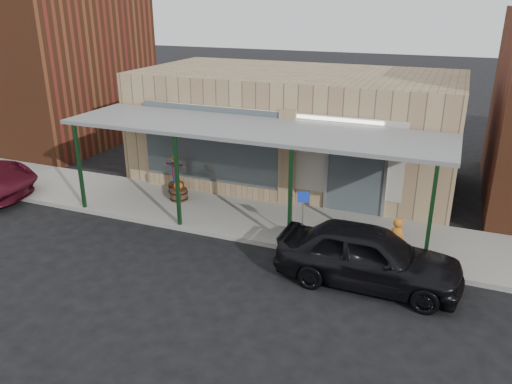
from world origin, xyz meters
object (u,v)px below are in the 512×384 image
at_px(barrel_pumpkin, 179,193).
at_px(parked_sedan, 368,256).
at_px(barrel_scarecrow, 176,180).
at_px(handicap_sign, 303,210).

bearing_deg(barrel_pumpkin, parked_sedan, -21.45).
bearing_deg(parked_sedan, barrel_pumpkin, 69.25).
height_order(barrel_scarecrow, handicap_sign, handicap_sign).
bearing_deg(barrel_scarecrow, parked_sedan, -44.40).
relative_size(barrel_pumpkin, parked_sedan, 0.17).
relative_size(barrel_scarecrow, barrel_pumpkin, 1.84).
height_order(barrel_pumpkin, handicap_sign, handicap_sign).
xyz_separation_m(barrel_scarecrow, barrel_pumpkin, (0.47, -0.60, -0.23)).
xyz_separation_m(handicap_sign, parked_sedan, (2.10, -1.26, -0.39)).
height_order(barrel_scarecrow, barrel_pumpkin, barrel_scarecrow).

